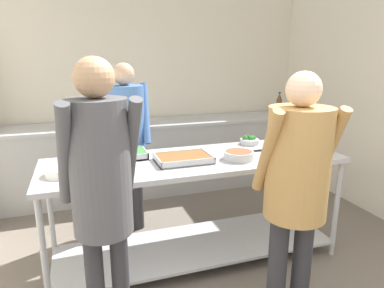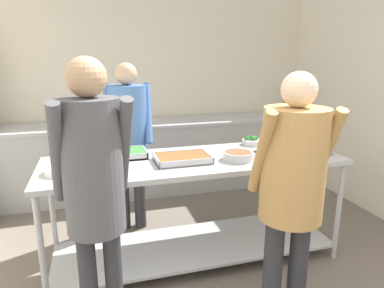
{
  "view_description": "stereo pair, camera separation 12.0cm",
  "coord_description": "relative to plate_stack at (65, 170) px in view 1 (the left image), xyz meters",
  "views": [
    {
      "loc": [
        -1.03,
        -0.95,
        1.75
      ],
      "look_at": [
        -0.14,
        1.71,
        1.02
      ],
      "focal_mm": 32.0,
      "sensor_mm": 36.0,
      "label": 1
    },
    {
      "loc": [
        -0.92,
        -0.99,
        1.75
      ],
      "look_at": [
        -0.14,
        1.71,
        1.02
      ],
      "focal_mm": 32.0,
      "sensor_mm": 36.0,
      "label": 2
    }
  ],
  "objects": [
    {
      "name": "water_bottle",
      "position": [
        2.86,
        1.74,
        0.13
      ],
      "size": [
        0.08,
        0.08,
        0.32
      ],
      "color": "brown",
      "rests_on": "back_counter"
    },
    {
      "name": "wall_rear",
      "position": [
        1.16,
        2.14,
        0.37
      ],
      "size": [
        4.23,
        0.06,
        2.65
      ],
      "color": "beige",
      "rests_on": "ground_plane"
    },
    {
      "name": "serving_tray_vegetables",
      "position": [
        0.9,
        0.03,
        -0.0
      ],
      "size": [
        0.44,
        0.31,
        0.05
      ],
      "color": "#ADAFB5",
      "rests_on": "serving_counter"
    },
    {
      "name": "sauce_pan",
      "position": [
        1.35,
        -0.06,
        0.01
      ],
      "size": [
        0.39,
        0.25,
        0.07
      ],
      "color": "#ADAFB5",
      "rests_on": "serving_counter"
    },
    {
      "name": "back_counter",
      "position": [
        1.16,
        1.77,
        -0.48
      ],
      "size": [
        4.07,
        0.65,
        0.93
      ],
      "color": "#A8A8A8",
      "rests_on": "ground_plane"
    },
    {
      "name": "cook_behind_counter",
      "position": [
        0.55,
        0.8,
        0.09
      ],
      "size": [
        0.49,
        0.37,
        1.69
      ],
      "color": "#2D2D33",
      "rests_on": "ground_plane"
    },
    {
      "name": "serving_counter",
      "position": [
        1.02,
        0.07,
        -0.33
      ],
      "size": [
        2.48,
        0.8,
        0.92
      ],
      "color": "#ADAFB5",
      "rests_on": "ground_plane"
    },
    {
      "name": "plate_stack",
      "position": [
        0.0,
        0.0,
        0.0
      ],
      "size": [
        0.28,
        0.28,
        0.06
      ],
      "color": "white",
      "rests_on": "serving_counter"
    },
    {
      "name": "serving_tray_roast",
      "position": [
        0.41,
        0.29,
        -0.0
      ],
      "size": [
        0.47,
        0.28,
        0.05
      ],
      "color": "#ADAFB5",
      "rests_on": "serving_counter"
    },
    {
      "name": "guest_serving_right",
      "position": [
        0.21,
        -0.7,
        0.14
      ],
      "size": [
        0.45,
        0.38,
        1.75
      ],
      "color": "#2D2D33",
      "rests_on": "ground_plane"
    },
    {
      "name": "serving_tray_greens",
      "position": [
        1.98,
        -0.01,
        -0.0
      ],
      "size": [
        0.38,
        0.33,
        0.05
      ],
      "color": "#ADAFB5",
      "rests_on": "serving_counter"
    },
    {
      "name": "guest_serving_left",
      "position": [
        1.38,
        -0.8,
        0.07
      ],
      "size": [
        0.52,
        0.39,
        1.67
      ],
      "color": "#2D2D33",
      "rests_on": "ground_plane"
    },
    {
      "name": "broccoli_bowl",
      "position": [
        1.67,
        0.36,
        0.0
      ],
      "size": [
        0.18,
        0.18,
        0.09
      ],
      "color": "#B2B2B7",
      "rests_on": "serving_counter"
    }
  ]
}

